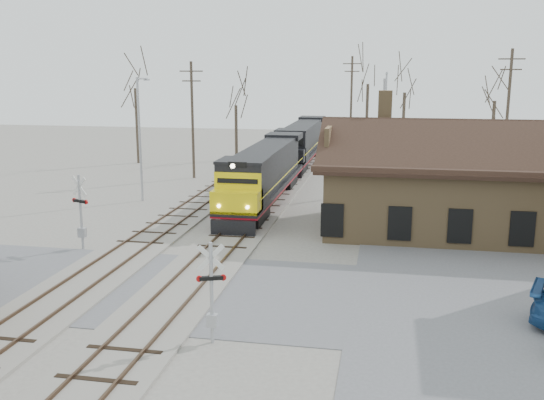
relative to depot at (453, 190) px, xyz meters
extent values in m
plane|color=#9C978D|center=(-11.99, -12.00, -2.41)|extent=(140.00, 140.00, 0.00)
cube|color=#5D5D62|center=(-11.99, -12.00, -2.39)|extent=(60.00, 9.00, 0.03)
cube|color=#9C978D|center=(-11.99, 3.00, -2.35)|extent=(3.40, 90.00, 0.12)
cube|color=#473323|center=(-12.71, 3.00, -2.24)|extent=(0.08, 90.00, 0.14)
cube|color=#473323|center=(-11.27, 3.00, -2.24)|extent=(0.08, 90.00, 0.14)
cube|color=#9C978D|center=(-16.49, 3.00, -2.35)|extent=(3.40, 90.00, 0.12)
cube|color=#473323|center=(-17.21, 3.00, -2.24)|extent=(0.08, 90.00, 0.14)
cube|color=#473323|center=(-15.77, 3.00, -2.24)|extent=(0.08, 90.00, 0.14)
cube|color=olive|center=(0.01, 0.00, -0.41)|extent=(14.00, 8.00, 4.00)
cube|color=black|center=(0.01, 0.00, 1.69)|extent=(15.20, 9.20, 0.30)
cube|color=black|center=(0.01, -2.30, 2.69)|extent=(15.00, 4.71, 2.66)
cube|color=black|center=(0.01, 2.30, 2.69)|extent=(15.00, 4.71, 2.66)
cube|color=olive|center=(-3.99, 1.50, 4.39)|extent=(0.80, 0.80, 2.20)
cube|color=black|center=(-11.99, -0.40, -1.91)|extent=(2.26, 3.61, 0.90)
cube|color=black|center=(-11.99, 11.33, -1.91)|extent=(2.26, 3.61, 0.90)
cube|color=black|center=(-11.99, 5.46, -1.19)|extent=(2.71, 18.04, 0.32)
cube|color=maroon|center=(-11.99, 5.46, -1.39)|extent=(2.73, 18.04, 0.11)
cube|color=black|center=(-11.99, 6.59, 0.21)|extent=(2.35, 13.08, 2.53)
cube|color=black|center=(-11.99, -1.21, 0.21)|extent=(2.71, 2.53, 2.53)
cube|color=yellow|center=(-11.99, -2.75, -0.56)|extent=(2.71, 1.62, 1.26)
cube|color=black|center=(-11.99, -3.66, -1.91)|extent=(2.53, 0.25, 0.90)
cylinder|color=#FFF2CC|center=(-11.99, -3.58, 1.56)|extent=(0.25, 0.10, 0.25)
cube|color=black|center=(-11.99, 18.14, -1.91)|extent=(2.26, 3.61, 0.90)
cube|color=black|center=(-11.99, 29.87, -1.91)|extent=(2.26, 3.61, 0.90)
cube|color=black|center=(-11.99, 24.00, -1.19)|extent=(2.71, 18.04, 0.32)
cube|color=maroon|center=(-11.99, 24.00, -1.39)|extent=(2.73, 18.04, 0.11)
cube|color=black|center=(-11.99, 25.13, 0.21)|extent=(2.35, 13.08, 2.53)
cube|color=black|center=(-11.99, 17.33, 0.21)|extent=(2.71, 2.53, 2.53)
cube|color=black|center=(-11.99, 15.80, -0.56)|extent=(2.71, 1.62, 1.26)
cube|color=black|center=(-11.99, 14.88, -1.91)|extent=(2.53, 0.25, 0.90)
cylinder|color=#A5A8AD|center=(-9.37, -16.70, -0.64)|extent=(0.12, 0.12, 3.54)
cube|color=silver|center=(-9.37, -16.70, 0.60)|extent=(0.88, 0.36, 0.93)
cube|color=silver|center=(-9.37, -16.70, 0.60)|extent=(0.88, 0.36, 0.93)
cube|color=black|center=(-9.37, -16.70, -0.11)|extent=(0.80, 0.42, 0.13)
cylinder|color=#B20C0C|center=(-9.75, -16.84, -0.11)|extent=(0.23, 0.15, 0.21)
cylinder|color=#B20C0C|center=(-9.00, -16.56, -0.11)|extent=(0.23, 0.15, 0.21)
cube|color=#A5A8AD|center=(-9.37, -16.70, -1.61)|extent=(0.35, 0.27, 0.44)
cylinder|color=#A5A8AD|center=(-19.06, -7.32, -0.46)|extent=(0.14, 0.14, 3.89)
cube|color=silver|center=(-19.06, -7.32, 0.90)|extent=(0.96, 0.41, 1.02)
cube|color=silver|center=(-19.06, -7.32, 0.90)|extent=(0.96, 0.41, 1.02)
cube|color=black|center=(-19.06, -7.32, 0.12)|extent=(0.87, 0.46, 0.15)
cylinder|color=#B20C0C|center=(-18.66, -7.48, 0.12)|extent=(0.25, 0.16, 0.23)
cylinder|color=#B20C0C|center=(-19.47, -7.16, 0.12)|extent=(0.25, 0.16, 0.23)
cube|color=#A5A8AD|center=(-19.06, -7.32, -1.53)|extent=(0.39, 0.29, 0.49)
cylinder|color=#A5A8AD|center=(-20.67, 4.40, 1.89)|extent=(0.18, 0.18, 8.60)
cylinder|color=#A5A8AD|center=(-20.67, 5.30, 6.09)|extent=(0.12, 1.80, 0.12)
cube|color=#A5A8AD|center=(-20.67, 6.10, 5.99)|extent=(0.25, 0.50, 0.12)
cylinder|color=#A5A8AD|center=(-4.13, 10.75, 1.83)|extent=(0.18, 0.18, 8.47)
cylinder|color=#A5A8AD|center=(-4.13, 11.65, 5.96)|extent=(0.12, 1.80, 0.12)
cube|color=#A5A8AD|center=(-4.13, 12.45, 5.86)|extent=(0.25, 0.50, 0.12)
cylinder|color=#A5A8AD|center=(-4.06, 25.71, 2.05)|extent=(0.18, 0.18, 8.91)
cylinder|color=#A5A8AD|center=(-4.06, 26.61, 6.40)|extent=(0.12, 1.80, 0.12)
cube|color=#A5A8AD|center=(-4.06, 27.41, 6.30)|extent=(0.25, 0.50, 0.12)
cylinder|color=#382D23|center=(-19.98, 14.05, 2.49)|extent=(0.24, 0.24, 9.78)
cube|color=#382D23|center=(-19.98, 14.05, 6.58)|extent=(2.00, 0.10, 0.10)
cube|color=#382D23|center=(-19.98, 14.05, 5.78)|extent=(1.60, 0.10, 0.10)
cylinder|color=#382D23|center=(-7.76, 31.72, 2.86)|extent=(0.24, 0.24, 10.54)
cube|color=#382D23|center=(-7.76, 31.72, 7.34)|extent=(2.00, 0.10, 0.10)
cube|color=#382D23|center=(-7.76, 31.72, 6.54)|extent=(1.60, 0.10, 0.10)
cylinder|color=#382D23|center=(5.47, 15.65, 2.95)|extent=(0.24, 0.24, 10.72)
cube|color=#382D23|center=(5.47, 15.65, 7.51)|extent=(2.00, 0.10, 0.10)
cube|color=#382D23|center=(5.47, 15.65, 6.71)|extent=(1.60, 0.10, 0.10)
cylinder|color=#382D23|center=(-28.09, 21.27, 1.27)|extent=(0.32, 0.32, 7.35)
cylinder|color=#382D23|center=(-19.06, 25.41, 0.38)|extent=(0.32, 0.32, 5.57)
cylinder|color=#382D23|center=(-6.08, 33.16, 1.39)|extent=(0.32, 0.32, 7.60)
cylinder|color=#382D23|center=(-2.18, 29.82, 1.00)|extent=(0.32, 0.32, 6.81)
cylinder|color=#382D23|center=(6.10, 25.80, 0.70)|extent=(0.32, 0.32, 6.22)
camera|label=1|loc=(-3.83, -35.10, 6.65)|focal=40.00mm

